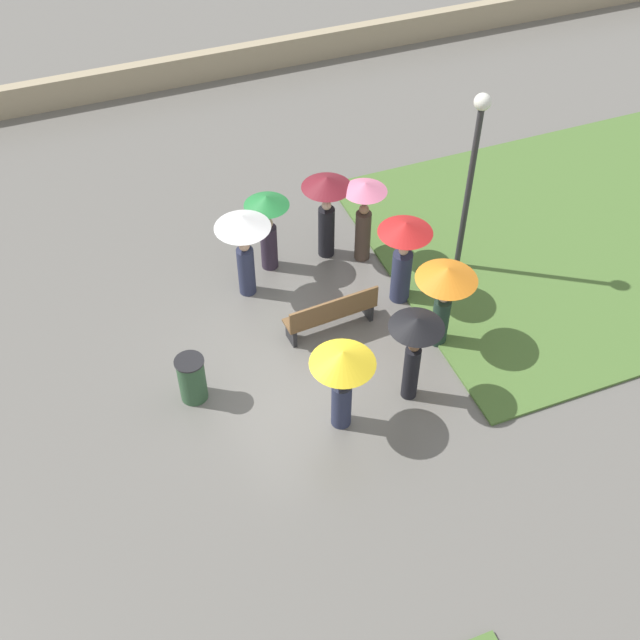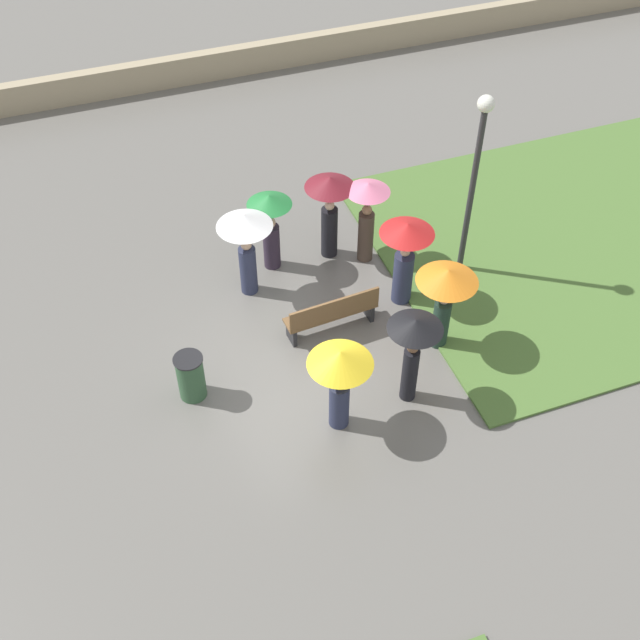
{
  "view_description": "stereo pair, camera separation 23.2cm",
  "coord_description": "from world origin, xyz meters",
  "px_view_note": "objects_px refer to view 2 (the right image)",
  "views": [
    {
      "loc": [
        3.3,
        9.54,
        11.2
      ],
      "look_at": [
        -0.47,
        -0.15,
        0.76
      ],
      "focal_mm": 45.0,
      "sensor_mm": 36.0,
      "label": 1
    },
    {
      "loc": [
        3.09,
        9.62,
        11.2
      ],
      "look_at": [
        -0.47,
        -0.15,
        0.76
      ],
      "focal_mm": 45.0,
      "sensor_mm": 36.0,
      "label": 2
    }
  ],
  "objects_px": {
    "crowd_person_white": "(245,235)",
    "crowd_person_green": "(270,220)",
    "trash_bin": "(191,377)",
    "crowd_person_yellow": "(340,371)",
    "lamp_post": "(476,164)",
    "crowd_person_black": "(413,343)",
    "crowd_person_maroon": "(330,201)",
    "crowd_person_pink": "(367,210)",
    "crowd_person_red": "(405,250)",
    "park_bench": "(332,313)",
    "crowd_person_orange": "(446,289)"
  },
  "relations": [
    {
      "from": "crowd_person_maroon",
      "to": "crowd_person_black",
      "type": "relative_size",
      "value": 1.02
    },
    {
      "from": "crowd_person_orange",
      "to": "crowd_person_white",
      "type": "bearing_deg",
      "value": 10.64
    },
    {
      "from": "trash_bin",
      "to": "crowd_person_red",
      "type": "distance_m",
      "value": 4.72
    },
    {
      "from": "crowd_person_red",
      "to": "crowd_person_yellow",
      "type": "relative_size",
      "value": 1.06
    },
    {
      "from": "park_bench",
      "to": "crowd_person_pink",
      "type": "height_order",
      "value": "crowd_person_pink"
    },
    {
      "from": "lamp_post",
      "to": "crowd_person_black",
      "type": "bearing_deg",
      "value": 48.45
    },
    {
      "from": "park_bench",
      "to": "crowd_person_white",
      "type": "bearing_deg",
      "value": -58.69
    },
    {
      "from": "crowd_person_yellow",
      "to": "crowd_person_green",
      "type": "bearing_deg",
      "value": 6.36
    },
    {
      "from": "crowd_person_white",
      "to": "trash_bin",
      "type": "bearing_deg",
      "value": 92.28
    },
    {
      "from": "crowd_person_black",
      "to": "crowd_person_yellow",
      "type": "height_order",
      "value": "crowd_person_black"
    },
    {
      "from": "park_bench",
      "to": "crowd_person_black",
      "type": "relative_size",
      "value": 0.96
    },
    {
      "from": "crowd_person_red",
      "to": "crowd_person_orange",
      "type": "distance_m",
      "value": 1.4
    },
    {
      "from": "crowd_person_black",
      "to": "crowd_person_white",
      "type": "bearing_deg",
      "value": 11.37
    },
    {
      "from": "crowd_person_maroon",
      "to": "crowd_person_orange",
      "type": "relative_size",
      "value": 1.05
    },
    {
      "from": "park_bench",
      "to": "crowd_person_green",
      "type": "distance_m",
      "value": 2.41
    },
    {
      "from": "crowd_person_maroon",
      "to": "trash_bin",
      "type": "bearing_deg",
      "value": 178.5
    },
    {
      "from": "crowd_person_white",
      "to": "crowd_person_green",
      "type": "relative_size",
      "value": 1.07
    },
    {
      "from": "lamp_post",
      "to": "crowd_person_yellow",
      "type": "bearing_deg",
      "value": 37.2
    },
    {
      "from": "trash_bin",
      "to": "park_bench",
      "type": "bearing_deg",
      "value": -167.57
    },
    {
      "from": "trash_bin",
      "to": "crowd_person_pink",
      "type": "bearing_deg",
      "value": -150.64
    },
    {
      "from": "crowd_person_yellow",
      "to": "crowd_person_maroon",
      "type": "bearing_deg",
      "value": -9.66
    },
    {
      "from": "crowd_person_red",
      "to": "crowd_person_yellow",
      "type": "distance_m",
      "value": 3.4
    },
    {
      "from": "lamp_post",
      "to": "crowd_person_white",
      "type": "bearing_deg",
      "value": -11.59
    },
    {
      "from": "crowd_person_white",
      "to": "crowd_person_pink",
      "type": "relative_size",
      "value": 1.0
    },
    {
      "from": "lamp_post",
      "to": "trash_bin",
      "type": "height_order",
      "value": "lamp_post"
    },
    {
      "from": "lamp_post",
      "to": "crowd_person_green",
      "type": "distance_m",
      "value": 4.19
    },
    {
      "from": "park_bench",
      "to": "crowd_person_white",
      "type": "height_order",
      "value": "crowd_person_white"
    },
    {
      "from": "park_bench",
      "to": "crowd_person_green",
      "type": "height_order",
      "value": "crowd_person_green"
    },
    {
      "from": "crowd_person_white",
      "to": "lamp_post",
      "type": "bearing_deg",
      "value": -152.25
    },
    {
      "from": "park_bench",
      "to": "crowd_person_orange",
      "type": "xyz_separation_m",
      "value": [
        -1.79,
        1.01,
        0.96
      ]
    },
    {
      "from": "crowd_person_white",
      "to": "crowd_person_green",
      "type": "xyz_separation_m",
      "value": [
        -0.68,
        -0.59,
        -0.24
      ]
    },
    {
      "from": "crowd_person_black",
      "to": "crowd_person_white",
      "type": "height_order",
      "value": "crowd_person_white"
    },
    {
      "from": "trash_bin",
      "to": "crowd_person_pink",
      "type": "relative_size",
      "value": 0.49
    },
    {
      "from": "trash_bin",
      "to": "crowd_person_green",
      "type": "relative_size",
      "value": 0.53
    },
    {
      "from": "crowd_person_maroon",
      "to": "crowd_person_pink",
      "type": "height_order",
      "value": "crowd_person_maroon"
    },
    {
      "from": "crowd_person_red",
      "to": "crowd_person_pink",
      "type": "distance_m",
      "value": 1.44
    },
    {
      "from": "trash_bin",
      "to": "crowd_person_yellow",
      "type": "xyz_separation_m",
      "value": [
        -2.24,
        1.49,
        0.88
      ]
    },
    {
      "from": "lamp_post",
      "to": "crowd_person_maroon",
      "type": "height_order",
      "value": "lamp_post"
    },
    {
      "from": "crowd_person_yellow",
      "to": "park_bench",
      "type": "bearing_deg",
      "value": -8.89
    },
    {
      "from": "crowd_person_red",
      "to": "crowd_person_yellow",
      "type": "xyz_separation_m",
      "value": [
        2.3,
        2.5,
        0.07
      ]
    },
    {
      "from": "crowd_person_yellow",
      "to": "crowd_person_pink",
      "type": "xyz_separation_m",
      "value": [
        -2.1,
        -3.93,
        -0.08
      ]
    },
    {
      "from": "crowd_person_black",
      "to": "crowd_person_maroon",
      "type": "bearing_deg",
      "value": -16.54
    },
    {
      "from": "trash_bin",
      "to": "crowd_person_yellow",
      "type": "distance_m",
      "value": 2.83
    },
    {
      "from": "crowd_person_pink",
      "to": "crowd_person_red",
      "type": "bearing_deg",
      "value": 146.75
    },
    {
      "from": "lamp_post",
      "to": "crowd_person_green",
      "type": "xyz_separation_m",
      "value": [
        3.65,
        -1.47,
        -1.43
      ]
    },
    {
      "from": "crowd_person_yellow",
      "to": "trash_bin",
      "type": "bearing_deg",
      "value": 64.98
    },
    {
      "from": "trash_bin",
      "to": "crowd_person_yellow",
      "type": "bearing_deg",
      "value": 146.29
    },
    {
      "from": "trash_bin",
      "to": "crowd_person_maroon",
      "type": "bearing_deg",
      "value": -142.33
    },
    {
      "from": "crowd_person_pink",
      "to": "crowd_person_orange",
      "type": "bearing_deg",
      "value": 145.97
    },
    {
      "from": "lamp_post",
      "to": "crowd_person_pink",
      "type": "distance_m",
      "value": 2.42
    }
  ]
}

